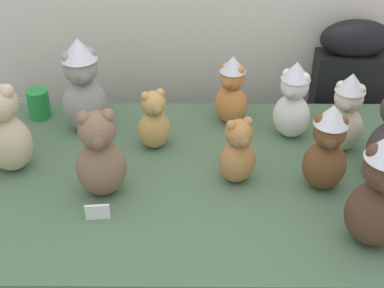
% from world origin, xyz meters
% --- Properties ---
extents(display_table, '(1.59, 0.92, 0.72)m').
position_xyz_m(display_table, '(0.00, 0.25, 0.36)').
color(display_table, '#4C6B4C').
rests_on(display_table, ground_plane).
extents(instrument_case, '(0.28, 0.12, 1.02)m').
position_xyz_m(instrument_case, '(0.63, 0.84, 0.51)').
color(instrument_case, black).
rests_on(instrument_case, ground_plane).
extents(teddy_bear_ginger, '(0.15, 0.15, 0.26)m').
position_xyz_m(teddy_bear_ginger, '(0.14, 0.57, 0.85)').
color(teddy_bear_ginger, '#D17F3D').
rests_on(teddy_bear_ginger, display_table).
extents(teddy_bear_chestnut, '(0.15, 0.13, 0.29)m').
position_xyz_m(teddy_bear_chestnut, '(0.40, 0.19, 0.86)').
color(teddy_bear_chestnut, brown).
rests_on(teddy_bear_chestnut, display_table).
extents(teddy_bear_ash, '(0.20, 0.19, 0.35)m').
position_xyz_m(teddy_bear_ash, '(-0.38, 0.53, 0.89)').
color(teddy_bear_ash, gray).
rests_on(teddy_bear_ash, display_table).
extents(teddy_bear_mocha, '(0.17, 0.15, 0.29)m').
position_xyz_m(teddy_bear_mocha, '(-0.27, 0.16, 0.86)').
color(teddy_bear_mocha, '#7F6047').
rests_on(teddy_bear_mocha, display_table).
extents(teddy_bear_honey, '(0.14, 0.13, 0.22)m').
position_xyz_m(teddy_bear_honey, '(-0.13, 0.41, 0.82)').
color(teddy_bear_honey, tan).
rests_on(teddy_bear_honey, display_table).
extents(teddy_bear_cream, '(0.16, 0.15, 0.28)m').
position_xyz_m(teddy_bear_cream, '(0.51, 0.41, 0.86)').
color(teddy_bear_cream, beige).
rests_on(teddy_bear_cream, display_table).
extents(teddy_bear_snow, '(0.17, 0.16, 0.29)m').
position_xyz_m(teddy_bear_snow, '(0.34, 0.48, 0.86)').
color(teddy_bear_snow, white).
rests_on(teddy_bear_snow, display_table).
extents(teddy_bear_sand, '(0.19, 0.17, 0.31)m').
position_xyz_m(teddy_bear_sand, '(-0.58, 0.28, 0.87)').
color(teddy_bear_sand, '#CCB78E').
rests_on(teddy_bear_sand, display_table).
extents(teddy_bear_caramel, '(0.14, 0.13, 0.23)m').
position_xyz_m(teddy_bear_caramel, '(0.14, 0.23, 0.83)').
color(teddy_bear_caramel, '#B27A42').
rests_on(teddy_bear_caramel, display_table).
extents(teddy_bear_cocoa, '(0.18, 0.16, 0.36)m').
position_xyz_m(teddy_bear_cocoa, '(0.49, -0.04, 0.90)').
color(teddy_bear_cocoa, '#4C3323').
rests_on(teddy_bear_cocoa, display_table).
extents(party_cup_green, '(0.08, 0.08, 0.11)m').
position_xyz_m(party_cup_green, '(-0.57, 0.61, 0.78)').
color(party_cup_green, '#238C3D').
rests_on(party_cup_green, display_table).
extents(name_card_front_left, '(0.07, 0.01, 0.05)m').
position_xyz_m(name_card_front_left, '(-0.27, 0.04, 0.75)').
color(name_card_front_left, white).
rests_on(name_card_front_left, display_table).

